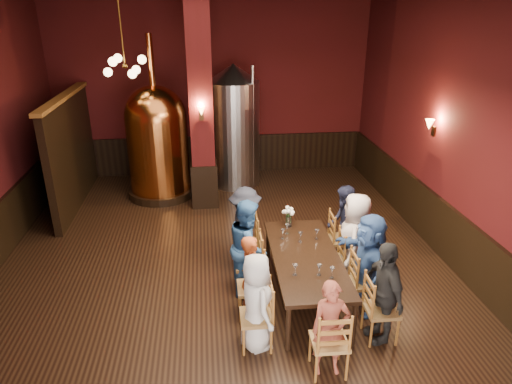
{
  "coord_description": "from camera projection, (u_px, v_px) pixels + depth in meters",
  "views": [
    {
      "loc": [
        -0.25,
        -6.87,
        4.29
      ],
      "look_at": [
        0.57,
        0.2,
        1.33
      ],
      "focal_mm": 32.0,
      "sensor_mm": 36.0,
      "label": 1
    }
  ],
  "objects": [
    {
      "name": "chair_8",
      "position": [
        329.0,
        341.0,
        5.58
      ],
      "size": [
        0.47,
        0.47,
        0.92
      ],
      "primitive_type": null,
      "rotation": [
        0.0,
        0.0,
        3.12
      ],
      "color": "brown",
      "rests_on": "ground"
    },
    {
      "name": "person_2",
      "position": [
        248.0,
        246.0,
        7.11
      ],
      "size": [
        0.45,
        0.79,
        1.55
      ],
      "primitive_type": "imported",
      "rotation": [
        0.0,
        0.0,
        1.46
      ],
      "color": "#2B5892",
      "rests_on": "ground"
    },
    {
      "name": "dining_table",
      "position": [
        306.0,
        259.0,
        6.91
      ],
      "size": [
        1.06,
        2.42,
        0.75
      ],
      "rotation": [
        0.0,
        0.0,
        -0.02
      ],
      "color": "black",
      "rests_on": "ground"
    },
    {
      "name": "wine_glass_5",
      "position": [
        317.0,
        234.0,
        7.34
      ],
      "size": [
        0.07,
        0.07,
        0.17
      ],
      "primitive_type": null,
      "color": "white",
      "rests_on": "dining_table"
    },
    {
      "name": "chair_5",
      "position": [
        366.0,
        281.0,
        6.77
      ],
      "size": [
        0.47,
        0.47,
        0.92
      ],
      "primitive_type": null,
      "rotation": [
        0.0,
        0.0,
        1.55
      ],
      "color": "brown",
      "rests_on": "ground"
    },
    {
      "name": "wine_glass_1",
      "position": [
        319.0,
        270.0,
        6.37
      ],
      "size": [
        0.07,
        0.07,
        0.17
      ],
      "primitive_type": null,
      "color": "white",
      "rests_on": "dining_table"
    },
    {
      "name": "wainscot_back",
      "position": [
        215.0,
        154.0,
        12.33
      ],
      "size": [
        7.9,
        0.08,
        1.0
      ],
      "primitive_type": "cube",
      "color": "black",
      "rests_on": "ground"
    },
    {
      "name": "person_7",
      "position": [
        343.0,
        225.0,
        7.89
      ],
      "size": [
        0.52,
        0.77,
        1.44
      ],
      "primitive_type": "imported",
      "rotation": [
        0.0,
        0.0,
        4.44
      ],
      "color": "#1A1D34",
      "rests_on": "ground"
    },
    {
      "name": "person_3",
      "position": [
        245.0,
        228.0,
        7.74
      ],
      "size": [
        0.59,
        0.98,
        1.48
      ],
      "primitive_type": "imported",
      "rotation": [
        0.0,
        0.0,
        1.52
      ],
      "color": "black",
      "rests_on": "ground"
    },
    {
      "name": "steel_vessel",
      "position": [
        234.0,
        126.0,
        11.15
      ],
      "size": [
        1.41,
        1.41,
        2.98
      ],
      "rotation": [
        0.0,
        0.0,
        0.16
      ],
      "color": "#B2B2B7",
      "rests_on": "ground"
    },
    {
      "name": "wine_glass_2",
      "position": [
        283.0,
        234.0,
        7.35
      ],
      "size": [
        0.07,
        0.07,
        0.17
      ],
      "primitive_type": null,
      "color": "white",
      "rests_on": "dining_table"
    },
    {
      "name": "person_4",
      "position": [
        384.0,
        292.0,
        6.05
      ],
      "size": [
        0.47,
        0.91,
        1.48
      ],
      "primitive_type": "imported",
      "rotation": [
        0.0,
        0.0,
        4.84
      ],
      "color": "black",
      "rests_on": "ground"
    },
    {
      "name": "wine_glass_0",
      "position": [
        300.0,
        237.0,
        7.26
      ],
      "size": [
        0.07,
        0.07,
        0.17
      ],
      "primitive_type": null,
      "color": "white",
      "rests_on": "dining_table"
    },
    {
      "name": "sconce_column",
      "position": [
        201.0,
        112.0,
        9.39
      ],
      "size": [
        0.2,
        0.2,
        0.36
      ],
      "primitive_type": null,
      "rotation": [
        0.0,
        0.0,
        3.14
      ],
      "color": "black",
      "rests_on": "column"
    },
    {
      "name": "wine_glass_3",
      "position": [
        287.0,
        229.0,
        7.51
      ],
      "size": [
        0.07,
        0.07,
        0.17
      ],
      "primitive_type": null,
      "color": "white",
      "rests_on": "dining_table"
    },
    {
      "name": "chair_4",
      "position": [
        381.0,
        309.0,
        6.15
      ],
      "size": [
        0.47,
        0.47,
        0.92
      ],
      "primitive_type": null,
      "rotation": [
        0.0,
        0.0,
        1.55
      ],
      "color": "brown",
      "rests_on": "ground"
    },
    {
      "name": "sconce_wall",
      "position": [
        434.0,
        127.0,
        8.27
      ],
      "size": [
        0.2,
        0.2,
        0.36
      ],
      "primitive_type": null,
      "rotation": [
        0.0,
        0.0,
        1.57
      ],
      "color": "black",
      "rests_on": "room"
    },
    {
      "name": "person_5",
      "position": [
        368.0,
        263.0,
        6.65
      ],
      "size": [
        0.65,
        1.49,
        1.55
      ],
      "primitive_type": "imported",
      "rotation": [
        0.0,
        0.0,
        4.85
      ],
      "color": "#2F4F8D",
      "rests_on": "ground"
    },
    {
      "name": "rose_vase",
      "position": [
        289.0,
        214.0,
        7.71
      ],
      "size": [
        0.21,
        0.21,
        0.36
      ],
      "color": "white",
      "rests_on": "dining_table"
    },
    {
      "name": "partition",
      "position": [
        72.0,
        153.0,
        10.1
      ],
      "size": [
        0.22,
        3.5,
        2.4
      ],
      "primitive_type": "cube",
      "color": "black",
      "rests_on": "ground"
    },
    {
      "name": "person_8",
      "position": [
        330.0,
        329.0,
        5.51
      ],
      "size": [
        0.48,
        0.33,
        1.29
      ],
      "primitive_type": "imported",
      "rotation": [
        0.0,
        0.0,
        6.24
      ],
      "color": "brown",
      "rests_on": "ground"
    },
    {
      "name": "room",
      "position": [
        221.0,
        144.0,
        7.11
      ],
      "size": [
        10.0,
        10.02,
        4.5
      ],
      "color": "black",
      "rests_on": "ground"
    },
    {
      "name": "person_6",
      "position": [
        355.0,
        240.0,
        7.25
      ],
      "size": [
        0.74,
        0.9,
        1.58
      ],
      "primitive_type": "imported",
      "rotation": [
        0.0,
        0.0,
        4.36
      ],
      "color": "#BFB0A8",
      "rests_on": "ground"
    },
    {
      "name": "person_1",
      "position": [
        252.0,
        277.0,
        6.55
      ],
      "size": [
        0.4,
        0.52,
        1.29
      ],
      "primitive_type": "imported",
      "rotation": [
        0.0,
        0.0,
        1.37
      ],
      "color": "#A9441D",
      "rests_on": "ground"
    },
    {
      "name": "wainscot_right",
      "position": [
        444.0,
        230.0,
        8.2
      ],
      "size": [
        0.08,
        9.9,
        1.0
      ],
      "primitive_type": "cube",
      "color": "black",
      "rests_on": "ground"
    },
    {
      "name": "chair_7",
      "position": [
        342.0,
        239.0,
        7.99
      ],
      "size": [
        0.47,
        0.47,
        0.92
      ],
      "primitive_type": null,
      "rotation": [
        0.0,
        0.0,
        1.55
      ],
      "color": "brown",
      "rests_on": "ground"
    },
    {
      "name": "person_0",
      "position": [
        256.0,
        302.0,
        5.92
      ],
      "size": [
        0.6,
        0.77,
        1.38
      ],
      "primitive_type": "imported",
      "rotation": [
        0.0,
        0.0,
        1.83
      ],
      "color": "beige",
      "rests_on": "ground"
    },
    {
      "name": "column",
      "position": [
        201.0,
        107.0,
        9.64
      ],
      "size": [
        0.58,
        0.58,
        4.5
      ],
      "primitive_type": "cube",
      "color": "#460F12",
      "rests_on": "ground"
    },
    {
      "name": "pendant_cluster",
      "position": [
        125.0,
        66.0,
        9.25
      ],
      "size": [
        0.9,
        0.9,
        1.7
      ],
      "primitive_type": null,
      "color": "#A57226",
      "rests_on": "room"
    },
    {
      "name": "chair_6",
      "position": [
        353.0,
        258.0,
        7.38
      ],
      "size": [
        0.47,
        0.47,
        0.92
      ],
      "primitive_type": null,
      "rotation": [
        0.0,
        0.0,
        1.55
      ],
      "color": "brown",
      "rests_on": "ground"
    },
    {
      "name": "wine_glass_6",
      "position": [
        332.0,
        273.0,
        6.3
      ],
      "size": [
        0.07,
        0.07,
        0.17
      ],
      "primitive_type": null,
      "color": "white",
      "rests_on": "dining_table"
    },
    {
      "name": "copper_kettle",
      "position": [
        158.0,
        141.0,
        10.5
      ],
      "size": [
        1.74,
        1.74,
        3.7
      ],
      "rotation": [
        0.0,
        0.0,
        0.3
      ],
      "color": "black",
      "rests_on": "ground"
    },
    {
      "name": "chair_2",
      "position": [
        248.0,
        263.0,
        7.23
      ],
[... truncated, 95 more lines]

